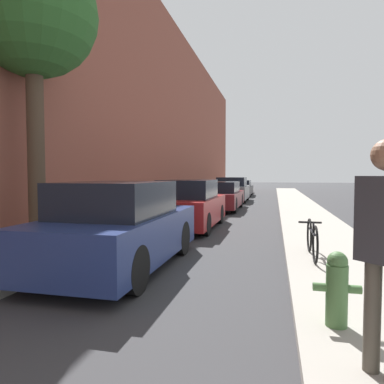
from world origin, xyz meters
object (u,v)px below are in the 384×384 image
parked_car_black (240,188)px  fire_hydrant (337,288)px  street_tree_near (33,16)px  bicycle (312,239)px  parked_car_red (189,206)px  parked_car_grey (232,190)px  parked_car_navy (120,228)px  parked_car_maroon (221,196)px

parked_car_black → fire_hydrant: (3.27, -23.38, -0.08)m
parked_car_black → street_tree_near: size_ratio=0.66×
street_tree_near → fire_hydrant: 7.74m
street_tree_near → bicycle: size_ratio=3.84×
parked_car_red → parked_car_black: 16.69m
parked_car_grey → street_tree_near: size_ratio=0.63×
fire_hydrant → parked_car_red: bearing=115.5°
parked_car_red → street_tree_near: bearing=-121.9°
parked_car_navy → parked_car_black: size_ratio=0.97×
street_tree_near → bicycle: street_tree_near is taller
fire_hydrant → parked_car_maroon: bearing=103.9°
street_tree_near → parked_car_grey: bearing=80.6°
street_tree_near → parked_car_maroon: bearing=75.5°
parked_car_maroon → fire_hydrant: (3.12, -12.56, -0.13)m
parked_car_red → parked_car_navy: bearing=-91.3°
parked_car_maroon → parked_car_grey: parked_car_grey is taller
parked_car_maroon → fire_hydrant: bearing=-76.1°
parked_car_red → parked_car_black: bearing=90.2°
parked_car_maroon → parked_car_grey: (-0.06, 5.18, 0.07)m
parked_car_maroon → street_tree_near: bearing=-104.5°
parked_car_red → parked_car_grey: 11.04m
parked_car_navy → bicycle: (3.38, 1.15, -0.27)m
bicycle → parked_car_red: bearing=131.7°
parked_car_maroon → bicycle: bearing=-71.4°
parked_car_red → parked_car_black: size_ratio=0.95×
parked_car_grey → bicycle: bearing=-77.5°
parked_car_black → parked_car_maroon: bearing=-89.2°
parked_car_black → street_tree_near: bearing=-96.6°
parked_car_navy → fire_hydrant: parked_car_navy is taller
fire_hydrant → bicycle: 3.08m
bicycle → fire_hydrant: bearing=-91.7°
parked_car_red → fire_hydrant: size_ratio=5.09×
street_tree_near → parked_car_black: bearing=83.4°
parked_car_navy → parked_car_red: (0.11, 4.77, -0.02)m
parked_car_navy → parked_car_black: 21.46m
parked_car_maroon → fire_hydrant: size_ratio=5.83×
parked_car_red → street_tree_near: street_tree_near is taller
parked_car_black → bicycle: bearing=-80.7°
parked_car_black → bicycle: parked_car_black is taller
parked_car_red → parked_car_grey: size_ratio=0.99×
parked_car_black → street_tree_near: (-2.37, -20.61, 4.43)m
street_tree_near → fire_hydrant: bearing=-26.2°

